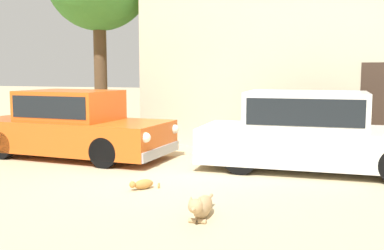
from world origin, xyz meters
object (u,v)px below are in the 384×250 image
parked_sedan_nearest (72,124)px  parked_sedan_second (313,131)px  stray_cat (143,184)px  stray_dog_spotted (201,207)px

parked_sedan_nearest → parked_sedan_second: bearing=5.7°
parked_sedan_nearest → parked_sedan_second: (5.19, 0.11, 0.03)m
parked_sedan_second → stray_cat: (-2.57, -2.32, -0.68)m
parked_sedan_nearest → parked_sedan_second: parked_sedan_second is taller
parked_sedan_nearest → stray_cat: size_ratio=8.68×
parked_sedan_second → stray_cat: parked_sedan_second is taller
parked_sedan_second → stray_cat: bearing=-138.0°
parked_sedan_nearest → stray_dog_spotted: parked_sedan_nearest is taller
parked_sedan_second → stray_dog_spotted: (-1.25, -3.49, -0.60)m
parked_sedan_nearest → parked_sedan_second: size_ratio=0.99×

